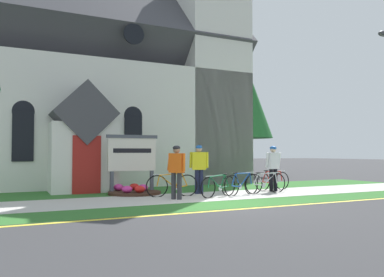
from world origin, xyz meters
The scene contains 18 objects.
ground centered at (0.00, 4.00, 0.00)m, with size 140.00×140.00×0.00m, color #333335.
sidewalk_slab centered at (-0.91, 1.95, 0.01)m, with size 32.00×2.55×0.01m, color #B7B5AD.
grass_verge centered at (-0.91, -0.11, 0.00)m, with size 32.00×1.57×0.01m, color #2D6628.
church_lawn centered at (-0.91, 4.67, 0.00)m, with size 24.00×2.91×0.01m, color #2D6628.
curb_paint_stripe centered at (-0.91, -1.05, 0.00)m, with size 28.00×0.16×0.01m, color yellow.
church_building centered at (-0.54, 11.23, 5.13)m, with size 12.72×12.80×13.92m.
church_sign centered at (-1.57, 4.00, 1.39)m, with size 1.88×0.24×2.13m.
flower_bed centered at (-1.60, 3.67, 0.10)m, with size 1.86×1.86×0.34m.
bicycle_yellow centered at (1.69, 1.74, 0.39)m, with size 1.72×0.54×0.84m.
bicycle_blue centered at (3.78, 2.76, 0.38)m, with size 1.74×0.17×0.82m.
bicycle_orange centered at (-0.65, 2.38, 0.39)m, with size 1.79×0.27×0.85m.
bicycle_green centered at (0.73, 1.65, 0.37)m, with size 1.64×0.59×0.80m.
bicycle_red centered at (2.84, 1.92, 0.38)m, with size 1.76×0.08×0.79m.
cyclist_in_white_jersey centered at (3.49, 2.32, 1.03)m, with size 0.68×0.32×1.74m.
cyclist_in_orange_jersey centered at (0.52, 2.73, 1.04)m, with size 0.60×0.42×1.75m.
cyclist_in_red_jersey centered at (-0.85, 1.55, 1.00)m, with size 0.44×0.68×1.71m.
roadside_conifer centered at (8.03, 11.00, 4.80)m, with size 3.34×3.34×7.21m.
distant_hill centered at (0.53, 85.85, 0.00)m, with size 106.71×41.31×16.83m, color #847A5B.
Camera 1 is at (-5.61, -9.61, 1.48)m, focal length 35.87 mm.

